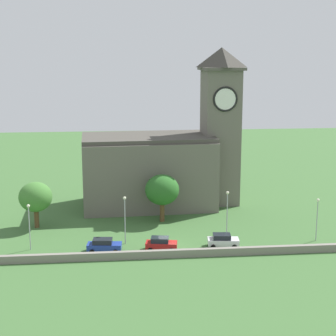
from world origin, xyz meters
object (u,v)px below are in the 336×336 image
car_white (223,240)px  tree_churchyard (162,190)px  car_blue (104,245)px  streetlamp_west_end (29,219)px  tree_by_tower (36,197)px  church (164,161)px  streetlamp_west_mid (125,212)px  streetlamp_east_mid (317,212)px  car_red (161,244)px  streetlamp_central (227,208)px

car_white → tree_churchyard: bearing=120.3°
car_blue → streetlamp_west_end: streetlamp_west_end is taller
car_blue → tree_by_tower: 15.95m
church → tree_by_tower: (-20.63, -10.73, -3.11)m
church → streetlamp_west_mid: church is taller
streetlamp_east_mid → car_blue: bearing=-177.3°
streetlamp_west_end → streetlamp_east_mid: size_ratio=1.03×
church → car_white: (5.96, -21.96, -6.97)m
church → tree_by_tower: 23.46m
streetlamp_east_mid → church: bearing=133.4°
car_blue → streetlamp_east_mid: size_ratio=0.77×
tree_by_tower → tree_churchyard: bearing=3.4°
car_red → tree_by_tower: bearing=146.9°
tree_churchyard → car_red: bearing=-95.8°
church → car_blue: size_ratio=5.84×
streetlamp_central → car_blue: bearing=-171.4°
car_white → tree_by_tower: 29.12m
car_red → streetlamp_east_mid: size_ratio=0.72×
streetlamp_west_end → streetlamp_central: 27.19m
streetlamp_east_mid → tree_churchyard: (-20.94, 11.20, 0.91)m
car_blue → car_white: (16.22, 0.25, 0.01)m
church → tree_churchyard: size_ratio=3.66×
streetlamp_west_mid → tree_churchyard: 11.56m
church → car_red: 23.66m
car_blue → car_white: size_ratio=1.07×
church → streetlamp_west_end: bearing=-134.7°
streetlamp_west_mid → church: bearing=69.3°
car_blue → car_red: bearing=-1.9°
tree_by_tower → streetlamp_central: bearing=-17.8°
car_white → streetlamp_central: size_ratio=0.61×
church → tree_churchyard: bearing=-97.6°
car_blue → car_white: bearing=0.9°
streetlamp_central → streetlamp_east_mid: streetlamp_central is taller
car_white → streetlamp_west_mid: size_ratio=0.65×
streetlamp_west_mid → streetlamp_central: 14.33m
church → car_red: size_ratio=6.20×
streetlamp_east_mid → streetlamp_west_mid: bearing=177.1°
car_white → tree_churchyard: 14.95m
streetlamp_central → tree_by_tower: (-27.62, 8.89, -0.05)m
streetlamp_west_end → streetlamp_west_mid: 12.89m
tree_by_tower → tree_churchyard: (19.35, 1.15, 0.33)m
tree_churchyard → streetlamp_east_mid: bearing=-28.2°
streetlamp_central → tree_churchyard: size_ratio=0.96×
car_blue → tree_churchyard: tree_churchyard is taller
car_blue → streetlamp_east_mid: bearing=2.7°
streetlamp_west_end → streetlamp_east_mid: (39.84, -0.35, -0.12)m
church → streetlamp_west_end: 28.94m
tree_churchyard → car_white: bearing=-59.7°
car_blue → streetlamp_central: size_ratio=0.65×
car_blue → streetlamp_west_mid: 5.46m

